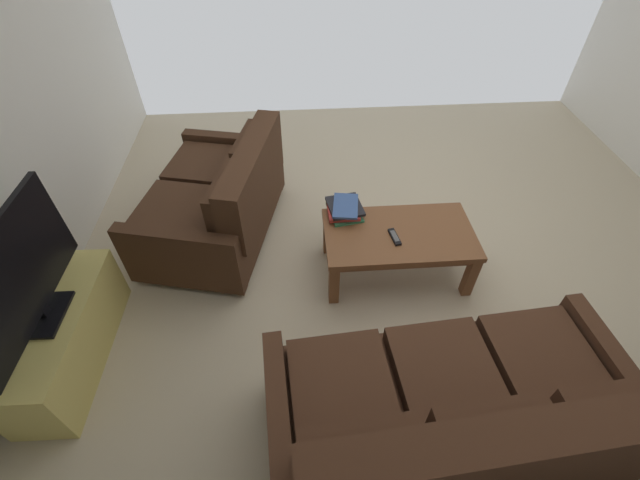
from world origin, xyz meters
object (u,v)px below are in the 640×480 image
at_px(flat_tv, 17,278).
at_px(loveseat_near, 219,200).
at_px(coffee_table, 398,239).
at_px(tv_stand, 64,338).
at_px(sofa_main, 454,417).
at_px(book_stack, 344,209).
at_px(tv_remote, 395,237).

bearing_deg(flat_tv, loveseat_near, -127.33).
height_order(coffee_table, tv_stand, tv_stand).
xyz_separation_m(loveseat_near, tv_stand, (0.85, 1.12, -0.12)).
height_order(loveseat_near, flat_tv, flat_tv).
bearing_deg(tv_stand, sofa_main, 162.24).
bearing_deg(sofa_main, tv_stand, -17.76).
height_order(sofa_main, flat_tv, flat_tv).
relative_size(sofa_main, book_stack, 5.83).
height_order(coffee_table, tv_remote, tv_remote).
relative_size(loveseat_near, coffee_table, 1.42).
height_order(tv_stand, tv_remote, tv_stand).
xyz_separation_m(sofa_main, tv_remote, (0.06, -1.23, 0.05)).
distance_m(loveseat_near, tv_remote, 1.41).
bearing_deg(flat_tv, book_stack, -155.62).
bearing_deg(tv_stand, book_stack, -155.57).
xyz_separation_m(book_stack, tv_remote, (-0.32, 0.29, -0.03)).
xyz_separation_m(loveseat_near, tv_remote, (-1.28, 0.58, 0.07)).
height_order(sofa_main, loveseat_near, sofa_main).
bearing_deg(tv_remote, coffee_table, -131.82).
xyz_separation_m(sofa_main, coffee_table, (0.01, -1.29, -0.02)).
height_order(coffee_table, book_stack, book_stack).
distance_m(loveseat_near, tv_stand, 1.41).
bearing_deg(tv_remote, sofa_main, 92.56).
bearing_deg(book_stack, tv_remote, 137.96).
height_order(loveseat_near, book_stack, loveseat_near).
distance_m(book_stack, tv_remote, 0.43).
height_order(loveseat_near, tv_stand, loveseat_near).
bearing_deg(book_stack, tv_stand, 24.43).
height_order(flat_tv, book_stack, flat_tv).
distance_m(tv_stand, flat_tv, 0.56).
distance_m(tv_stand, book_stack, 2.00).
bearing_deg(loveseat_near, tv_stand, 52.71).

